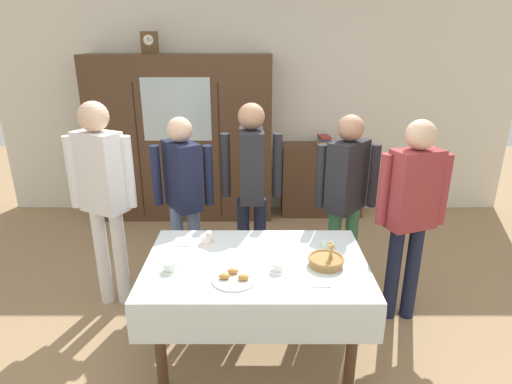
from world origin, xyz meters
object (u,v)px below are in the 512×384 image
wall_cabinet (182,139)px  tea_cup_near_left (327,244)px  person_near_right_end (411,204)px  bookshelf_low (322,180)px  tea_cup_front_edge (277,267)px  bread_basket (326,260)px  person_by_cabinet (251,179)px  tea_cup_mid_right (206,240)px  book_stack (324,140)px  tea_cup_mid_left (170,267)px  person_behind_table_left (102,186)px  person_behind_table_right (183,189)px  spoon_mid_left (183,246)px  spoon_near_right (325,287)px  dining_table (256,278)px  pastry_plate (234,278)px  spoon_far_left (294,239)px  person_beside_shelf (346,189)px  mantel_clock (149,43)px

wall_cabinet → tea_cup_near_left: bearing=-59.1°
tea_cup_near_left → person_near_right_end: (0.66, 0.23, 0.21)m
bookshelf_low → tea_cup_front_edge: bearing=-104.3°
bread_basket → person_by_cabinet: size_ratio=0.14×
tea_cup_mid_right → tea_cup_near_left: bearing=-4.5°
book_stack → tea_cup_mid_left: 3.07m
tea_cup_mid_left → tea_cup_front_edge: bearing=0.3°
tea_cup_near_left → person_behind_table_left: (-1.72, 0.44, 0.28)m
person_behind_table_left → person_near_right_end: size_ratio=1.06×
tea_cup_near_left → person_behind_table_right: person_behind_table_right is taller
tea_cup_near_left → bread_basket: 0.25m
spoon_mid_left → person_near_right_end: bearing=7.2°
wall_cabinet → person_near_right_end: 2.96m
person_near_right_end → wall_cabinet: bearing=134.2°
book_stack → spoon_mid_left: size_ratio=1.88×
wall_cabinet → person_near_right_end: (2.06, -2.12, -0.00)m
book_stack → person_by_cabinet: size_ratio=0.13×
tea_cup_front_edge → spoon_near_right: tea_cup_front_edge is taller
wall_cabinet → person_by_cabinet: 1.80m
tea_cup_mid_left → spoon_near_right: size_ratio=1.09×
tea_cup_front_edge → dining_table: bearing=147.5°
tea_cup_mid_right → bread_basket: size_ratio=0.54×
person_behind_table_right → person_near_right_end: person_near_right_end is taller
dining_table → person_behind_table_right: bearing=123.4°
pastry_plate → spoon_far_left: 0.69m
tea_cup_mid_left → person_beside_shelf: (1.31, 0.95, 0.19)m
tea_cup_front_edge → person_near_right_end: 1.19m
dining_table → pastry_plate: size_ratio=5.29×
bookshelf_low → person_near_right_end: size_ratio=0.62×
wall_cabinet → mantel_clock: mantel_clock is taller
spoon_mid_left → pastry_plate: bearing=-49.3°
wall_cabinet → person_beside_shelf: (1.65, -1.72, -0.03)m
wall_cabinet → spoon_far_left: 2.53m
tea_cup_near_left → tea_cup_mid_left: 1.11m
tea_cup_mid_right → person_behind_table_left: bearing=156.2°
spoon_far_left → person_near_right_end: (0.88, 0.11, 0.24)m
wall_cabinet → pastry_plate: bearing=-74.7°
tea_cup_near_left → person_near_right_end: size_ratio=0.08×
person_behind_table_right → mantel_clock: bearing=109.2°
person_beside_shelf → person_near_right_end: 0.57m
pastry_plate → person_behind_table_left: person_behind_table_left is taller
book_stack → spoon_near_right: size_ratio=1.88×
bread_basket → person_beside_shelf: (0.29, 0.88, 0.18)m
bookshelf_low → book_stack: bearing=0.0°
person_behind_table_left → person_beside_shelf: 1.98m
spoon_far_left → spoon_mid_left: 0.81m
tea_cup_mid_left → person_behind_table_left: bearing=130.5°
tea_cup_near_left → tea_cup_mid_right: 0.87m
tea_cup_near_left → mantel_clock: bearing=125.9°
person_near_right_end → person_by_cabinet: bearing=155.8°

